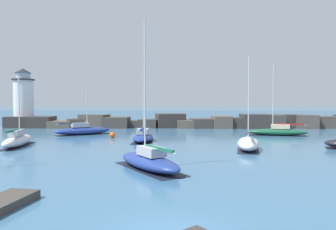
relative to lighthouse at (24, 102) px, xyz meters
name	(u,v)px	position (x,y,z in m)	size (l,w,h in m)	color
open_sea_beyond	(179,115)	(29.99, 58.76, -4.76)	(400.00, 116.00, 0.01)	#2D5B7F
breakwater_jetty	(186,122)	(31.52, -1.41, -3.70)	(66.19, 6.70, 2.58)	#383330
lighthouse	(24,102)	(0.00, 0.00, 0.00)	(4.98, 4.98, 11.28)	gray
sailboat_moored_0	(278,131)	(44.35, -15.20, -4.16)	(8.48, 3.35, 10.23)	#195138
sailboat_moored_1	(143,137)	(25.88, -22.91, -4.18)	(2.40, 6.76, 9.01)	navy
sailboat_moored_2	(248,143)	(37.26, -29.33, -4.10)	(3.30, 6.58, 9.56)	white
sailboat_moored_4	(18,140)	(12.71, -27.62, -4.08)	(2.81, 7.91, 7.94)	silver
sailboat_moored_6	(149,161)	(28.15, -39.11, -4.14)	(6.10, 7.50, 10.76)	navy
sailboat_moored_7	(83,130)	(16.08, -14.99, -4.12)	(8.03, 6.33, 7.40)	navy
mooring_buoy_orange_near	(112,135)	(21.28, -18.91, -4.39)	(0.76, 0.76, 0.96)	#EA5914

